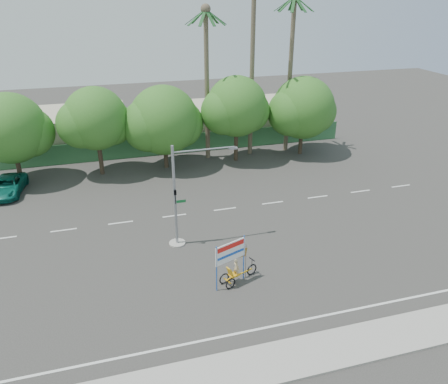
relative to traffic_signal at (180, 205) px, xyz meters
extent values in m
plane|color=#33302D|center=(2.20, -3.98, -2.92)|extent=(120.00, 120.00, 0.00)
cube|color=gray|center=(2.20, -11.48, -2.86)|extent=(50.00, 2.40, 0.12)
cube|color=#336B3D|center=(2.20, 17.52, -1.92)|extent=(38.00, 0.08, 2.00)
cube|color=#BCB395|center=(-7.80, 22.02, -0.92)|extent=(12.00, 8.00, 4.00)
cube|color=#BCB395|center=(10.20, 22.02, -1.12)|extent=(14.00, 8.00, 3.60)
cylinder|color=#473828|center=(-11.80, 14.02, -1.16)|extent=(0.40, 0.40, 3.52)
sphere|color=#2B5C1B|center=(-11.80, 14.02, 2.04)|extent=(6.00, 6.00, 6.00)
sphere|color=#2B5C1B|center=(-10.45, 14.32, 1.48)|extent=(4.32, 4.32, 4.32)
cylinder|color=#473828|center=(-4.80, 14.02, -1.05)|extent=(0.40, 0.40, 3.74)
sphere|color=#2B5C1B|center=(-4.80, 14.02, 2.35)|extent=(5.60, 5.60, 5.60)
sphere|color=#2B5C1B|center=(-3.54, 14.32, 1.76)|extent=(4.03, 4.03, 4.03)
sphere|color=#2B5C1B|center=(-6.06, 13.77, 2.01)|extent=(4.26, 4.26, 4.26)
cylinder|color=#473828|center=(1.20, 14.02, -1.27)|extent=(0.40, 0.40, 3.30)
sphere|color=#2B5C1B|center=(1.20, 14.02, 1.73)|extent=(6.40, 6.40, 6.40)
sphere|color=#2B5C1B|center=(2.64, 14.32, 1.21)|extent=(4.61, 4.61, 4.61)
sphere|color=#2B5C1B|center=(-0.24, 13.77, 1.43)|extent=(4.86, 4.86, 4.86)
cylinder|color=#473828|center=(8.20, 14.02, -0.98)|extent=(0.40, 0.40, 3.87)
sphere|color=#2B5C1B|center=(8.20, 14.02, 2.54)|extent=(5.80, 5.80, 5.80)
sphere|color=#2B5C1B|center=(9.50, 14.32, 1.92)|extent=(4.18, 4.18, 4.18)
sphere|color=#2B5C1B|center=(6.89, 13.77, 2.19)|extent=(4.41, 4.41, 4.41)
cylinder|color=#473828|center=(15.20, 14.02, -1.20)|extent=(0.40, 0.40, 3.43)
sphere|color=#2B5C1B|center=(15.20, 14.02, 1.92)|extent=(6.20, 6.20, 6.20)
sphere|color=#2B5C1B|center=(16.59, 14.32, 1.37)|extent=(4.46, 4.46, 4.46)
sphere|color=#2B5C1B|center=(13.80, 13.77, 1.61)|extent=(4.71, 4.71, 4.71)
cylinder|color=#70604C|center=(10.20, 15.52, 5.58)|extent=(0.44, 0.44, 17.00)
cylinder|color=#70604C|center=(14.20, 15.52, 4.58)|extent=(0.44, 0.44, 15.00)
cube|color=#1C4C21|center=(15.14, 15.52, 11.42)|extent=(1.91, 0.28, 1.36)
cube|color=#1C4C21|center=(14.92, 16.12, 11.42)|extent=(1.65, 1.44, 1.36)
cube|color=#1C4C21|center=(14.36, 16.44, 11.42)|extent=(0.61, 1.93, 1.36)
cube|color=#1C4C21|center=(13.73, 16.33, 11.42)|extent=(1.20, 1.80, 1.36)
cube|color=#1C4C21|center=(13.31, 15.84, 11.42)|extent=(1.89, 0.92, 1.36)
cube|color=#1C4C21|center=(13.31, 15.19, 11.42)|extent=(1.89, 0.92, 1.36)
cube|color=#1C4C21|center=(13.73, 14.70, 11.42)|extent=(1.20, 1.80, 1.36)
cube|color=#1C4C21|center=(14.36, 14.59, 11.42)|extent=(0.61, 1.93, 1.36)
cube|color=#1C4C21|center=(14.92, 14.91, 11.42)|extent=(1.65, 1.44, 1.36)
cylinder|color=#70604C|center=(5.70, 15.52, 4.08)|extent=(0.44, 0.44, 14.00)
sphere|color=#70604C|center=(5.70, 15.52, 11.08)|extent=(0.90, 0.90, 0.90)
cube|color=#1C4C21|center=(6.64, 15.52, 10.42)|extent=(1.91, 0.28, 1.36)
cube|color=#1C4C21|center=(6.42, 16.12, 10.42)|extent=(1.65, 1.44, 1.36)
cube|color=#1C4C21|center=(5.86, 16.44, 10.42)|extent=(0.61, 1.93, 1.36)
cube|color=#1C4C21|center=(5.23, 16.33, 10.42)|extent=(1.20, 1.80, 1.36)
cube|color=#1C4C21|center=(4.81, 15.84, 10.42)|extent=(1.89, 0.92, 1.36)
cube|color=#1C4C21|center=(4.81, 15.19, 10.42)|extent=(1.89, 0.92, 1.36)
cube|color=#1C4C21|center=(5.23, 14.70, 10.42)|extent=(1.20, 1.80, 1.36)
cube|color=#1C4C21|center=(5.86, 14.59, 10.42)|extent=(0.61, 1.93, 1.36)
cube|color=#1C4C21|center=(6.42, 14.91, 10.42)|extent=(1.65, 1.44, 1.36)
cylinder|color=gray|center=(-0.30, 0.02, -2.87)|extent=(1.10, 1.10, 0.10)
cylinder|color=gray|center=(-0.30, 0.02, 0.58)|extent=(0.18, 0.18, 7.00)
cylinder|color=gray|center=(1.70, 0.02, 3.63)|extent=(4.00, 0.10, 0.10)
cube|color=gray|center=(3.60, 0.02, 3.53)|extent=(0.55, 0.20, 0.12)
imported|color=black|center=(-0.30, -0.20, 0.68)|extent=(0.16, 0.20, 1.00)
cube|color=#14662D|center=(0.05, 0.02, 0.23)|extent=(0.70, 0.04, 0.18)
torus|color=black|center=(3.41, -4.63, -2.59)|extent=(0.72, 0.35, 0.74)
torus|color=black|center=(1.57, -5.01, -2.61)|extent=(0.67, 0.32, 0.69)
torus|color=black|center=(1.79, -5.58, -2.61)|extent=(0.67, 0.32, 0.69)
cube|color=gold|center=(2.54, -4.96, -2.53)|extent=(1.75, 0.73, 0.07)
cube|color=gold|center=(1.68, -5.30, -2.59)|extent=(0.30, 0.63, 0.05)
cube|color=gold|center=(2.14, -5.12, -2.37)|extent=(0.67, 0.62, 0.07)
cube|color=gold|center=(1.86, -5.23, -2.07)|extent=(0.40, 0.52, 0.59)
cylinder|color=black|center=(3.41, -4.63, -2.16)|extent=(0.04, 0.04, 0.60)
cube|color=black|center=(3.41, -4.63, -1.86)|extent=(0.22, 0.47, 0.04)
imported|color=#CCB284|center=(2.29, -5.06, -1.96)|extent=(0.42, 0.50, 1.18)
cylinder|color=blue|center=(0.97, -5.57, -1.45)|extent=(0.08, 0.08, 2.94)
cylinder|color=blue|center=(2.80, -4.86, -1.45)|extent=(0.08, 0.08, 2.94)
cube|color=white|center=(1.88, -5.22, -0.68)|extent=(1.95, 0.80, 1.20)
cube|color=red|center=(1.90, -5.25, -0.30)|extent=(1.73, 0.68, 0.28)
cube|color=blue|center=(1.90, -5.25, -0.85)|extent=(1.73, 0.68, 0.15)
cylinder|color=black|center=(2.95, -4.80, -1.77)|extent=(0.03, 0.03, 2.29)
cube|color=red|center=(2.60, -4.94, -1.07)|extent=(0.91, 0.37, 0.71)
imported|color=#0D6152|center=(-12.49, 11.73, -2.23)|extent=(2.84, 5.19, 1.38)
camera|label=1|loc=(-4.15, -25.13, 12.83)|focal=35.00mm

